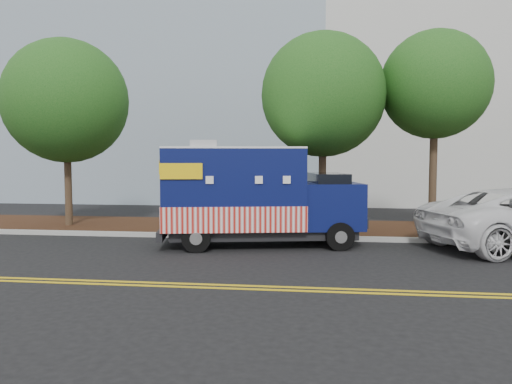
# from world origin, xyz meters

# --- Properties ---
(ground) EXTENTS (120.00, 120.00, 0.00)m
(ground) POSITION_xyz_m (0.00, 0.00, 0.00)
(ground) COLOR black
(ground) RESTS_ON ground
(curb) EXTENTS (120.00, 0.18, 0.15)m
(curb) POSITION_xyz_m (0.00, 1.40, 0.07)
(curb) COLOR #9E9E99
(curb) RESTS_ON ground
(mulch_strip) EXTENTS (120.00, 4.00, 0.15)m
(mulch_strip) POSITION_xyz_m (0.00, 3.50, 0.07)
(mulch_strip) COLOR #32190D
(mulch_strip) RESTS_ON ground
(centerline_near) EXTENTS (120.00, 0.10, 0.01)m
(centerline_near) POSITION_xyz_m (0.00, -4.45, 0.01)
(centerline_near) COLOR gold
(centerline_near) RESTS_ON ground
(centerline_far) EXTENTS (120.00, 0.10, 0.01)m
(centerline_far) POSITION_xyz_m (0.00, -4.70, 0.01)
(centerline_far) COLOR gold
(centerline_far) RESTS_ON ground
(tree_a) EXTENTS (4.47, 4.47, 6.91)m
(tree_a) POSITION_xyz_m (-7.39, 2.82, 4.67)
(tree_a) COLOR #38281C
(tree_a) RESTS_ON ground
(tree_b) EXTENTS (4.24, 4.24, 6.89)m
(tree_b) POSITION_xyz_m (1.86, 2.91, 4.76)
(tree_b) COLOR #38281C
(tree_b) RESTS_ON ground
(tree_c) EXTENTS (3.66, 3.66, 6.92)m
(tree_c) POSITION_xyz_m (5.61, 3.27, 5.08)
(tree_c) COLOR #38281C
(tree_c) RESTS_ON ground
(sign_post) EXTENTS (0.06, 0.06, 2.40)m
(sign_post) POSITION_xyz_m (-0.87, 1.92, 1.20)
(sign_post) COLOR #473828
(sign_post) RESTS_ON ground
(food_truck) EXTENTS (6.25, 3.27, 3.14)m
(food_truck) POSITION_xyz_m (-0.26, 0.24, 1.42)
(food_truck) COLOR black
(food_truck) RESTS_ON ground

